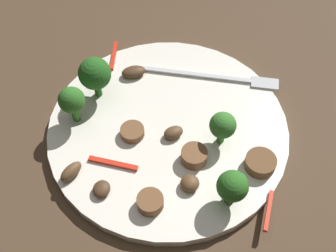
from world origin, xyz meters
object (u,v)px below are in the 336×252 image
at_px(mushroom_3, 71,172).
at_px(pepper_strip_1, 114,56).
at_px(mushroom_0, 134,72).
at_px(sausage_slice_2, 194,156).
at_px(pepper_strip_2, 113,163).
at_px(fork, 220,78).
at_px(mushroom_2, 173,133).
at_px(mushroom_4, 101,189).
at_px(broccoli_floret_2, 95,74).
at_px(broccoli_floret_3, 232,187).
at_px(sausage_slice_0, 150,202).
at_px(sausage_slice_3, 260,163).
at_px(plate, 168,129).
at_px(sausage_slice_1, 132,132).
at_px(mushroom_5, 190,183).
at_px(mushroom_1, 90,66).
at_px(broccoli_floret_0, 71,102).
at_px(pepper_strip_0, 268,211).
at_px(broccoli_floret_1, 223,126).

bearing_deg(mushroom_3, pepper_strip_1, 84.90).
bearing_deg(mushroom_0, sausage_slice_2, -54.86).
distance_m(pepper_strip_1, pepper_strip_2, 0.17).
xyz_separation_m(fork, sausage_slice_2, (-0.03, -0.13, 0.01)).
distance_m(mushroom_2, mushroom_4, 0.11).
height_order(broccoli_floret_2, pepper_strip_2, broccoli_floret_2).
relative_size(broccoli_floret_3, mushroom_0, 1.51).
relative_size(fork, mushroom_4, 8.57).
relative_size(sausage_slice_0, sausage_slice_3, 0.82).
distance_m(plate, sausage_slice_2, 0.06).
height_order(plate, pepper_strip_1, pepper_strip_1).
bearing_deg(sausage_slice_2, sausage_slice_1, 159.40).
bearing_deg(mushroom_5, mushroom_4, -170.99).
relative_size(fork, broccoli_floret_3, 3.82).
height_order(mushroom_1, mushroom_4, same).
height_order(broccoli_floret_0, sausage_slice_1, broccoli_floret_0).
xyz_separation_m(sausage_slice_2, mushroom_0, (-0.09, 0.12, -0.00)).
height_order(sausage_slice_0, sausage_slice_2, same).
distance_m(sausage_slice_2, pepper_strip_0, 0.10).
distance_m(broccoli_floret_0, pepper_strip_2, 0.09).
bearing_deg(broccoli_floret_3, sausage_slice_1, 146.98).
height_order(broccoli_floret_0, mushroom_2, broccoli_floret_0).
height_order(sausage_slice_3, mushroom_2, sausage_slice_3).
xyz_separation_m(plate, broccoli_floret_1, (0.06, -0.02, 0.04)).
relative_size(broccoli_floret_3, mushroom_2, 1.98).
distance_m(sausage_slice_0, mushroom_4, 0.06).
distance_m(broccoli_floret_2, broccoli_floret_3, 0.21).
relative_size(sausage_slice_1, pepper_strip_2, 0.49).
xyz_separation_m(fork, mushroom_4, (-0.12, -0.17, 0.00)).
bearing_deg(sausage_slice_2, pepper_strip_0, -35.01).
height_order(mushroom_1, mushroom_2, mushroom_2).
bearing_deg(mushroom_5, broccoli_floret_0, 151.88).
relative_size(fork, broccoli_floret_1, 3.90).
relative_size(fork, mushroom_2, 7.58).
bearing_deg(sausage_slice_2, pepper_strip_1, 127.58).
distance_m(fork, broccoli_floret_0, 0.19).
distance_m(broccoli_floret_0, mushroom_0, 0.10).
bearing_deg(mushroom_5, sausage_slice_0, -146.68).
distance_m(fork, pepper_strip_1, 0.15).
xyz_separation_m(mushroom_5, pepper_strip_0, (0.08, -0.02, -0.00)).
xyz_separation_m(mushroom_0, mushroom_2, (0.06, -0.09, -0.00)).
height_order(sausage_slice_0, mushroom_1, sausage_slice_0).
bearing_deg(sausage_slice_1, fork, 44.04).
relative_size(sausage_slice_2, mushroom_0, 0.95).
distance_m(broccoli_floret_3, pepper_strip_1, 0.25).
relative_size(broccoli_floret_0, mushroom_2, 2.21).
bearing_deg(sausage_slice_0, sausage_slice_1, 109.64).
relative_size(broccoli_floret_2, sausage_slice_2, 1.96).
bearing_deg(pepper_strip_2, sausage_slice_1, 69.54).
xyz_separation_m(broccoli_floret_3, pepper_strip_1, (-0.16, 0.20, -0.03)).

